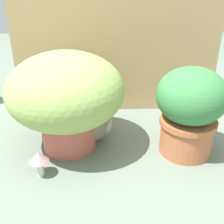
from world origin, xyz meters
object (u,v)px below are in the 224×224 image
object	(u,v)px
grass_planter	(66,95)
leafy_planter	(190,108)
cat	(87,119)
mushroom_ornament_pink	(39,159)

from	to	relation	value
grass_planter	leafy_planter	size ratio (longest dim) A/B	1.28
leafy_planter	grass_planter	bearing A→B (deg)	173.73
grass_planter	cat	size ratio (longest dim) A/B	1.33
leafy_planter	mushroom_ornament_pink	distance (m)	0.66
grass_planter	cat	bearing A→B (deg)	23.58
cat	mushroom_ornament_pink	distance (m)	0.31
mushroom_ornament_pink	cat	bearing A→B (deg)	54.02
leafy_planter	cat	bearing A→B (deg)	167.98
leafy_planter	cat	size ratio (longest dim) A/B	1.04
leafy_planter	mushroom_ornament_pink	xyz separation A→B (m)	(-0.62, -0.15, -0.14)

